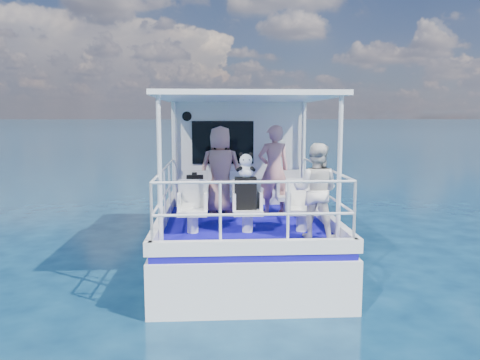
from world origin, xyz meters
name	(u,v)px	position (x,y,z in m)	size (l,w,h in m)	color
ground	(243,264)	(0.00, 0.00, 0.00)	(2000.00, 2000.00, 0.00)	#08223D
hull	(240,249)	(0.00, 1.00, 0.00)	(3.00, 7.00, 1.60)	white
deck	(240,210)	(0.00, 1.00, 0.85)	(2.90, 6.90, 0.10)	#120A8F
cabin	(237,151)	(0.00, 2.30, 2.00)	(2.85, 2.00, 2.20)	white
canopy	(244,97)	(0.00, -0.20, 3.14)	(3.00, 3.20, 0.08)	white
canopy_posts	(244,161)	(0.00, -0.25, 2.00)	(2.77, 2.97, 2.20)	white
railings	(245,197)	(0.00, -0.58, 1.40)	(2.84, 3.59, 1.00)	white
seat_port_fwd	(196,206)	(-0.90, 0.20, 1.09)	(0.48, 0.46, 0.38)	silver
seat_center_fwd	(243,206)	(0.00, 0.20, 1.09)	(0.48, 0.46, 0.38)	silver
seat_stbd_fwd	(289,205)	(0.90, 0.20, 1.09)	(0.48, 0.46, 0.38)	silver
seat_port_aft	(193,221)	(-0.90, -1.10, 1.09)	(0.48, 0.46, 0.38)	silver
seat_center_aft	(247,220)	(0.00, -1.10, 1.09)	(0.48, 0.46, 0.38)	silver
seat_stbd_aft	(302,220)	(0.90, -1.10, 1.09)	(0.48, 0.46, 0.38)	silver
passenger_port_fwd	(221,170)	(-0.41, 0.48, 1.76)	(0.64, 0.46, 1.71)	tan
passenger_stbd_fwd	(274,170)	(0.62, 0.35, 1.77)	(0.63, 0.41, 1.73)	#D2888A
passenger_stbd_aft	(316,191)	(1.03, -1.52, 1.64)	(0.72, 0.56, 1.48)	silver
backpack_port	(195,186)	(-0.91, 0.18, 1.49)	(0.31, 0.18, 0.41)	black
backpack_center	(245,193)	(-0.03, -1.09, 1.54)	(0.35, 0.20, 0.53)	black
compact_camera	(194,174)	(-0.91, 0.17, 1.72)	(0.09, 0.06, 0.06)	black
panda	(246,165)	(-0.03, -1.11, 2.01)	(0.26, 0.22, 0.40)	white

